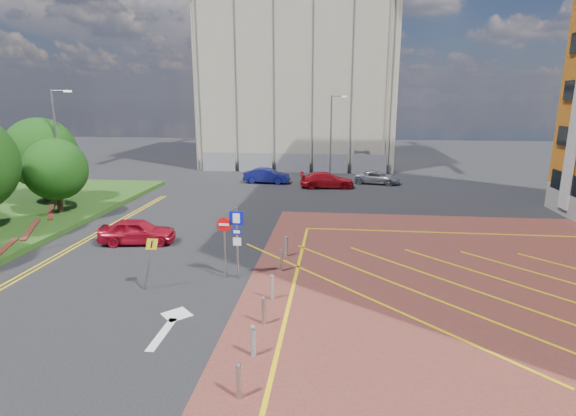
% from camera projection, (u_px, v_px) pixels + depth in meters
% --- Properties ---
extents(ground, '(140.00, 140.00, 0.00)m').
position_uv_depth(ground, '(221.00, 287.00, 18.83)').
color(ground, black).
rests_on(ground, ground).
extents(forecourt, '(26.00, 26.00, 0.02)m').
position_uv_depth(forecourt, '(575.00, 303.00, 17.34)').
color(forecourt, brown).
rests_on(forecourt, ground).
extents(tree_c, '(4.00, 4.00, 4.90)m').
position_uv_depth(tree_c, '(56.00, 169.00, 29.15)').
color(tree_c, '#3D2B1C').
rests_on(tree_c, grass_bed).
extents(tree_d, '(5.00, 5.00, 6.08)m').
position_uv_depth(tree_d, '(41.00, 153.00, 32.21)').
color(tree_d, '#3D2B1C').
rests_on(tree_d, grass_bed).
extents(lamp_left_far, '(1.53, 0.16, 8.00)m').
position_uv_depth(lamp_left_far, '(58.00, 144.00, 30.83)').
color(lamp_left_far, '#9EA0A8').
rests_on(lamp_left_far, grass_bed).
extents(lamp_back, '(1.53, 0.16, 8.00)m').
position_uv_depth(lamp_back, '(332.00, 133.00, 44.38)').
color(lamp_back, '#9EA0A8').
rests_on(lamp_back, ground).
extents(sign_cluster, '(1.17, 0.12, 3.20)m').
position_uv_depth(sign_cluster, '(232.00, 236.00, 19.28)').
color(sign_cluster, '#9EA0A8').
rests_on(sign_cluster, ground).
extents(warning_sign, '(0.73, 0.41, 2.25)m').
position_uv_depth(warning_sign, '(150.00, 257.00, 18.19)').
color(warning_sign, '#9EA0A8').
rests_on(warning_sign, ground).
extents(bollard_row, '(0.14, 11.14, 0.90)m').
position_uv_depth(bollard_row, '(270.00, 296.00, 16.86)').
color(bollard_row, '#9EA0A8').
rests_on(bollard_row, forecourt).
extents(construction_building, '(21.20, 19.20, 22.00)m').
position_uv_depth(construction_building, '(301.00, 70.00, 54.81)').
color(construction_building, '#AFA68F').
rests_on(construction_building, ground).
extents(construction_fence, '(21.60, 0.06, 2.00)m').
position_uv_depth(construction_fence, '(302.00, 163.00, 47.44)').
color(construction_fence, gray).
rests_on(construction_fence, ground).
extents(car_red_left, '(4.22, 2.21, 1.37)m').
position_uv_depth(car_red_left, '(137.00, 231.00, 24.31)').
color(car_red_left, '#B00F23').
rests_on(car_red_left, ground).
extents(car_blue_back, '(4.30, 1.79, 1.38)m').
position_uv_depth(car_blue_back, '(267.00, 176.00, 41.68)').
color(car_blue_back, navy).
rests_on(car_blue_back, ground).
extents(car_red_back, '(4.91, 2.38, 1.38)m').
position_uv_depth(car_red_back, '(327.00, 180.00, 39.49)').
color(car_red_back, '#B50F18').
rests_on(car_red_back, ground).
extents(car_silver_back, '(4.48, 2.78, 1.16)m').
position_uv_depth(car_silver_back, '(377.00, 177.00, 41.41)').
color(car_silver_back, '#A4A4AB').
rests_on(car_silver_back, ground).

